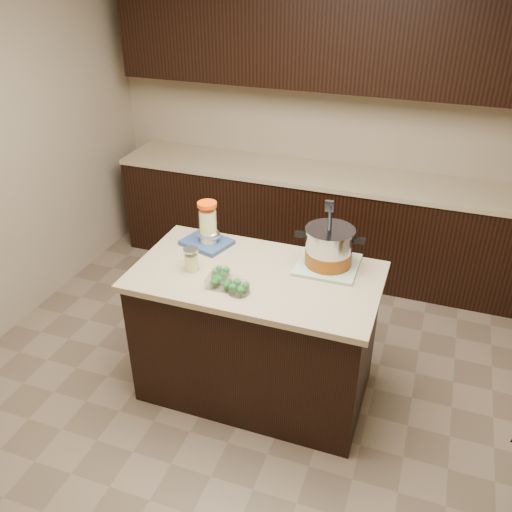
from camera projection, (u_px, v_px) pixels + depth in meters
The scene contains 12 objects.
ground_plane at pixel (256, 387), 3.64m from camera, with size 4.00×4.00×0.00m, color brown.
room_shell at pixel (256, 139), 2.78m from camera, with size 4.04×4.04×2.72m.
back_cabinets at pixel (325, 167), 4.58m from camera, with size 3.60×0.63×2.33m.
island at pixel (256, 334), 3.42m from camera, with size 1.46×0.81×0.90m.
dish_towel at pixel (328, 265), 3.26m from camera, with size 0.36×0.36×0.02m, color #60885B.
stock_pot at pixel (329, 249), 3.20m from camera, with size 0.41×0.33×0.42m.
lemonade_pitcher at pixel (208, 226), 3.42m from camera, with size 0.16×0.16×0.30m.
mason_jar at pixel (191, 260), 3.20m from camera, with size 0.11×0.11×0.15m.
broccoli_tub_left at pixel (221, 273), 3.15m from camera, with size 0.14×0.14×0.05m.
broccoli_tub_right at pixel (239, 289), 3.00m from camera, with size 0.15×0.15×0.06m.
broccoli_tub_rect at pixel (222, 283), 3.06m from camera, with size 0.17×0.13×0.06m.
blue_tray at pixel (208, 239), 3.47m from camera, with size 0.35×0.31×0.11m.
Camera 1 is at (0.91, -2.54, 2.60)m, focal length 38.00 mm.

